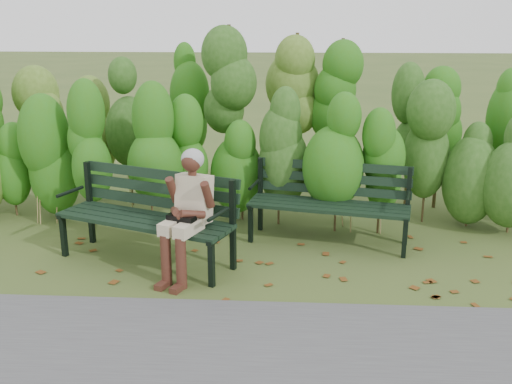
{
  "coord_description": "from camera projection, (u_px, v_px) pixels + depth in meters",
  "views": [
    {
      "loc": [
        0.4,
        -6.25,
        2.71
      ],
      "look_at": [
        0.0,
        0.35,
        0.75
      ],
      "focal_mm": 42.0,
      "sensor_mm": 36.0,
      "label": 1
    }
  ],
  "objects": [
    {
      "name": "seated_woman",
      "position": [
        187.0,
        206.0,
        6.27
      ],
      "size": [
        0.61,
        0.82,
        1.38
      ],
      "color": "beige",
      "rests_on": "ground"
    },
    {
      "name": "footpath",
      "position": [
        236.0,
        376.0,
        4.67
      ],
      "size": [
        60.0,
        2.5,
        0.01
      ],
      "primitive_type": "cube",
      "color": "#474749",
      "rests_on": "ground"
    },
    {
      "name": "ground",
      "position": [
        254.0,
        264.0,
        6.78
      ],
      "size": [
        80.0,
        80.0,
        0.0
      ],
      "primitive_type": "plane",
      "color": "#405324"
    },
    {
      "name": "hedge_band",
      "position": [
        263.0,
        125.0,
        8.2
      ],
      "size": [
        11.04,
        1.67,
        2.42
      ],
      "color": "#47381E",
      "rests_on": "ground"
    },
    {
      "name": "leaf_litter",
      "position": [
        275.0,
        268.0,
        6.66
      ],
      "size": [
        5.57,
        2.17,
        0.01
      ],
      "color": "brown",
      "rests_on": "ground"
    },
    {
      "name": "bench_right",
      "position": [
        330.0,
        196.0,
        7.35
      ],
      "size": [
        2.02,
        1.02,
        0.97
      ],
      "color": "black",
      "rests_on": "ground"
    },
    {
      "name": "bench_left",
      "position": [
        150.0,
        209.0,
        6.75
      ],
      "size": [
        2.15,
        1.37,
        1.02
      ],
      "color": "black",
      "rests_on": "ground"
    }
  ]
}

